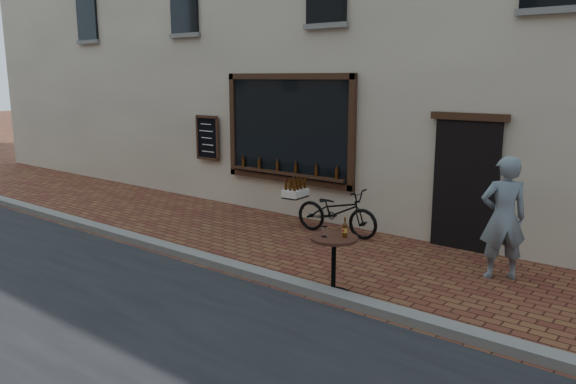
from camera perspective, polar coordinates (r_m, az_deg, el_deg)
The scene contains 5 objects.
ground at distance 8.28m, azimuth -4.62°, elevation -8.89°, with size 90.00×90.00×0.00m, color #59271D.
kerb at distance 8.40m, azimuth -3.69°, elevation -8.15°, with size 90.00×0.25×0.12m, color slate.
cargo_bicycle at distance 10.49m, azimuth 4.81°, elevation -1.91°, with size 1.97×0.70×0.95m.
bistro_table at distance 7.55m, azimuth 4.69°, elevation -6.26°, with size 0.64×0.64×1.09m.
pedestrian at distance 8.65m, azimuth 21.03°, elevation -2.47°, with size 0.66×0.43×1.81m, color slate.
Camera 1 is at (5.34, -5.63, 2.89)m, focal length 35.00 mm.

